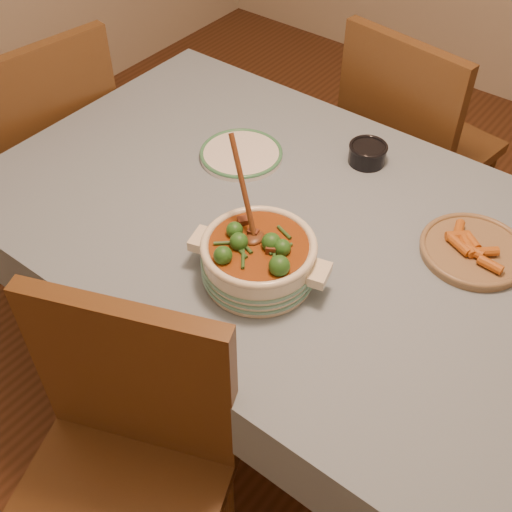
{
  "coord_description": "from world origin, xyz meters",
  "views": [
    {
      "loc": [
        0.71,
        -1.06,
        1.88
      ],
      "look_at": [
        0.08,
        -0.24,
        0.85
      ],
      "focal_mm": 45.0,
      "sensor_mm": 36.0,
      "label": 1
    }
  ],
  "objects_px": {
    "white_plate": "(241,154)",
    "fried_plate": "(474,249)",
    "condiment_bowl": "(368,152)",
    "dining_table": "(287,243)",
    "stew_casserole": "(259,256)",
    "chair_far": "(409,142)",
    "chair_near": "(123,470)",
    "chair_left": "(48,147)"
  },
  "relations": [
    {
      "from": "white_plate",
      "to": "fried_plate",
      "type": "bearing_deg",
      "value": 2.95
    },
    {
      "from": "condiment_bowl",
      "to": "dining_table",
      "type": "bearing_deg",
      "value": -96.31
    },
    {
      "from": "dining_table",
      "to": "fried_plate",
      "type": "height_order",
      "value": "fried_plate"
    },
    {
      "from": "stew_casserole",
      "to": "condiment_bowl",
      "type": "relative_size",
      "value": 3.0
    },
    {
      "from": "chair_far",
      "to": "chair_near",
      "type": "bearing_deg",
      "value": 101.68
    },
    {
      "from": "white_plate",
      "to": "fried_plate",
      "type": "xyz_separation_m",
      "value": [
        0.71,
        0.04,
        0.01
      ]
    },
    {
      "from": "condiment_bowl",
      "to": "fried_plate",
      "type": "relative_size",
      "value": 0.42
    },
    {
      "from": "chair_far",
      "to": "chair_left",
      "type": "distance_m",
      "value": 1.28
    },
    {
      "from": "fried_plate",
      "to": "dining_table",
      "type": "bearing_deg",
      "value": -158.94
    },
    {
      "from": "white_plate",
      "to": "condiment_bowl",
      "type": "distance_m",
      "value": 0.37
    },
    {
      "from": "chair_near",
      "to": "dining_table",
      "type": "bearing_deg",
      "value": 74.39
    },
    {
      "from": "dining_table",
      "to": "chair_near",
      "type": "relative_size",
      "value": 1.73
    },
    {
      "from": "white_plate",
      "to": "chair_left",
      "type": "distance_m",
      "value": 0.8
    },
    {
      "from": "stew_casserole",
      "to": "condiment_bowl",
      "type": "height_order",
      "value": "stew_casserole"
    },
    {
      "from": "stew_casserole",
      "to": "chair_left",
      "type": "bearing_deg",
      "value": 169.99
    },
    {
      "from": "white_plate",
      "to": "condiment_bowl",
      "type": "relative_size",
      "value": 2.38
    },
    {
      "from": "white_plate",
      "to": "condiment_bowl",
      "type": "xyz_separation_m",
      "value": [
        0.3,
        0.21,
        0.02
      ]
    },
    {
      "from": "dining_table",
      "to": "chair_left",
      "type": "height_order",
      "value": "chair_left"
    },
    {
      "from": "chair_left",
      "to": "white_plate",
      "type": "bearing_deg",
      "value": 110.53
    },
    {
      "from": "chair_near",
      "to": "chair_left",
      "type": "xyz_separation_m",
      "value": [
        -1.09,
        0.69,
        0.0
      ]
    },
    {
      "from": "fried_plate",
      "to": "chair_far",
      "type": "distance_m",
      "value": 0.8
    },
    {
      "from": "fried_plate",
      "to": "chair_left",
      "type": "xyz_separation_m",
      "value": [
        -1.46,
        -0.19,
        -0.22
      ]
    },
    {
      "from": "condiment_bowl",
      "to": "chair_left",
      "type": "xyz_separation_m",
      "value": [
        -1.06,
        -0.36,
        -0.23
      ]
    },
    {
      "from": "chair_near",
      "to": "white_plate",
      "type": "bearing_deg",
      "value": 90.37
    },
    {
      "from": "fried_plate",
      "to": "chair_far",
      "type": "bearing_deg",
      "value": 127.28
    },
    {
      "from": "condiment_bowl",
      "to": "chair_far",
      "type": "bearing_deg",
      "value": 97.67
    },
    {
      "from": "white_plate",
      "to": "chair_far",
      "type": "height_order",
      "value": "chair_far"
    },
    {
      "from": "white_plate",
      "to": "chair_near",
      "type": "relative_size",
      "value": 0.28
    },
    {
      "from": "white_plate",
      "to": "condiment_bowl",
      "type": "bearing_deg",
      "value": 34.11
    },
    {
      "from": "white_plate",
      "to": "fried_plate",
      "type": "relative_size",
      "value": 0.99
    },
    {
      "from": "dining_table",
      "to": "chair_near",
      "type": "height_order",
      "value": "chair_near"
    },
    {
      "from": "chair_far",
      "to": "stew_casserole",
      "type": "bearing_deg",
      "value": 103.21
    },
    {
      "from": "dining_table",
      "to": "chair_near",
      "type": "bearing_deg",
      "value": -84.11
    },
    {
      "from": "dining_table",
      "to": "stew_casserole",
      "type": "xyz_separation_m",
      "value": [
        0.07,
        -0.22,
        0.16
      ]
    },
    {
      "from": "chair_far",
      "to": "chair_left",
      "type": "bearing_deg",
      "value": 47.06
    },
    {
      "from": "dining_table",
      "to": "condiment_bowl",
      "type": "height_order",
      "value": "condiment_bowl"
    },
    {
      "from": "white_plate",
      "to": "chair_far",
      "type": "relative_size",
      "value": 0.28
    },
    {
      "from": "white_plate",
      "to": "chair_far",
      "type": "bearing_deg",
      "value": 69.44
    },
    {
      "from": "stew_casserole",
      "to": "fried_plate",
      "type": "relative_size",
      "value": 1.25
    },
    {
      "from": "chair_far",
      "to": "chair_near",
      "type": "distance_m",
      "value": 1.5
    },
    {
      "from": "condiment_bowl",
      "to": "fried_plate",
      "type": "height_order",
      "value": "condiment_bowl"
    },
    {
      "from": "chair_near",
      "to": "chair_left",
      "type": "bearing_deg",
      "value": 126.34
    }
  ]
}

